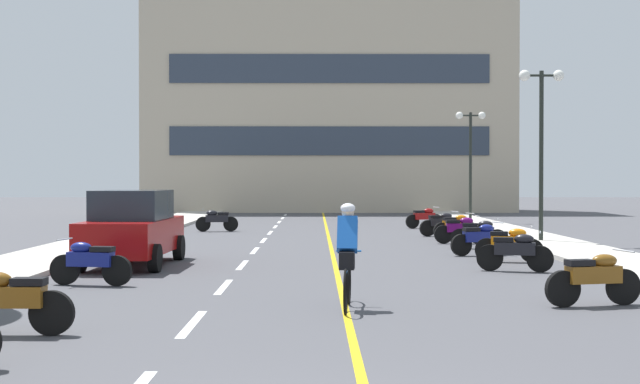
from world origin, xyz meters
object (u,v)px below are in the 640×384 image
object	(u,v)px
motorcycle_4	(515,251)
motorcycle_11	(217,220)
cyclist_rider	(347,253)
parked_car_near	(133,228)
motorcycle_3	(90,261)
motorcycle_8	(461,229)
motorcycle_10	(442,223)
street_lamp_far	(471,141)
motorcycle_1	(9,300)
motorcycle_2	(594,277)
motorcycle_9	(456,226)
motorcycle_7	(479,233)
motorcycle_6	(480,238)
street_lamp_mid	(541,117)
motorcycle_12	(425,217)
motorcycle_5	(510,243)

from	to	relation	value
motorcycle_4	motorcycle_11	world-z (taller)	same
motorcycle_4	cyclist_rider	size ratio (longest dim) A/B	0.94
cyclist_rider	parked_car_near	bearing A→B (deg)	127.07
motorcycle_3	motorcycle_11	xyz separation A→B (m)	(0.45, 16.55, 0.00)
motorcycle_3	motorcycle_8	distance (m)	13.80
motorcycle_3	motorcycle_4	distance (m)	9.22
motorcycle_10	street_lamp_far	bearing A→B (deg)	73.29
motorcycle_1	motorcycle_2	world-z (taller)	same
motorcycle_9	motorcycle_10	distance (m)	1.66
motorcycle_8	motorcycle_11	bearing A→B (deg)	144.43
motorcycle_3	motorcycle_9	size ratio (longest dim) A/B	1.02
street_lamp_far	motorcycle_7	distance (m)	15.91
motorcycle_1	motorcycle_6	xyz separation A→B (m)	(8.57, 11.30, 0.00)
motorcycle_6	motorcycle_8	bearing A→B (deg)	87.03
motorcycle_3	motorcycle_4	xyz separation A→B (m)	(8.92, 2.34, 0.00)
motorcycle_1	motorcycle_11	bearing A→B (deg)	89.72
motorcycle_3	cyclist_rider	bearing A→B (deg)	-30.09
motorcycle_9	cyclist_rider	xyz separation A→B (m)	(-4.38, -15.05, 0.41)
motorcycle_7	motorcycle_10	distance (m)	5.50
street_lamp_far	motorcycle_8	bearing A→B (deg)	-102.18
street_lamp_mid	motorcycle_10	bearing A→B (deg)	126.71
motorcycle_7	cyclist_rider	xyz separation A→B (m)	(-4.40, -11.20, 0.41)
motorcycle_12	motorcycle_8	bearing A→B (deg)	-89.67
motorcycle_2	motorcycle_6	size ratio (longest dim) A/B	1.01
motorcycle_5	motorcycle_7	bearing A→B (deg)	89.64
motorcycle_3	motorcycle_10	bearing A→B (deg)	56.78
motorcycle_3	motorcycle_9	distance (m)	15.34
motorcycle_6	parked_car_near	bearing A→B (deg)	-163.95
street_lamp_far	motorcycle_3	distance (m)	26.73
motorcycle_1	motorcycle_10	bearing A→B (deg)	65.27
motorcycle_1	motorcycle_11	world-z (taller)	same
motorcycle_5	motorcycle_11	distance (m)	15.00
street_lamp_mid	motorcycle_9	bearing A→B (deg)	141.40
motorcycle_9	motorcycle_2	bearing A→B (deg)	-91.27
motorcycle_2	motorcycle_8	distance (m)	12.97
motorcycle_9	street_lamp_mid	bearing A→B (deg)	-38.60
motorcycle_6	motorcycle_12	world-z (taller)	same
motorcycle_11	motorcycle_4	bearing A→B (deg)	-59.21
motorcycle_3	cyclist_rider	xyz separation A→B (m)	(4.92, -2.85, 0.41)
motorcycle_4	motorcycle_12	bearing A→B (deg)	89.42
parked_car_near	motorcycle_2	distance (m)	10.96
motorcycle_2	street_lamp_mid	bearing A→B (deg)	78.00
motorcycle_4	motorcycle_8	bearing A→B (deg)	88.49
motorcycle_10	cyclist_rider	bearing A→B (deg)	-103.91
parked_car_near	motorcycle_4	xyz separation A→B (m)	(8.91, -1.32, -0.44)
motorcycle_7	motorcycle_12	world-z (taller)	same
parked_car_near	motorcycle_9	world-z (taller)	parked_car_near
parked_car_near	motorcycle_1	bearing A→B (deg)	-87.77
motorcycle_6	motorcycle_12	distance (m)	12.41
motorcycle_11	motorcycle_12	size ratio (longest dim) A/B	1.03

